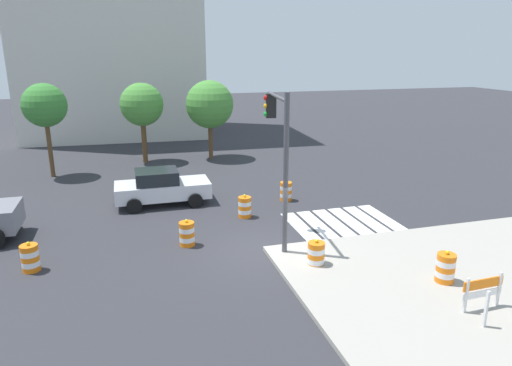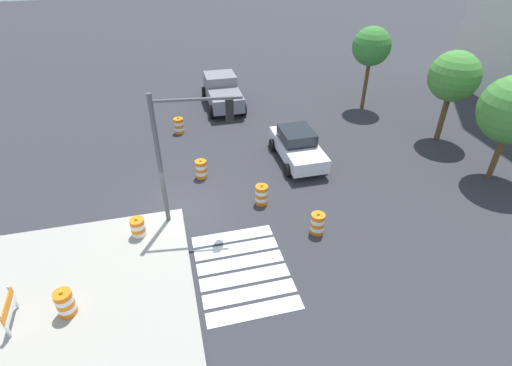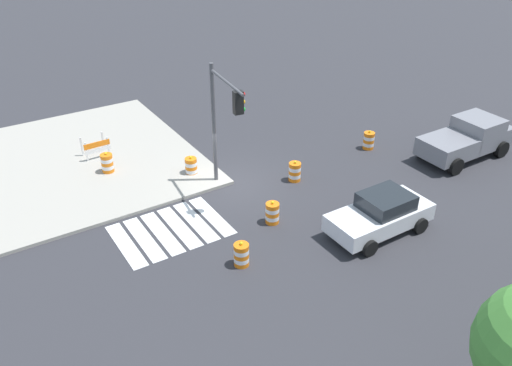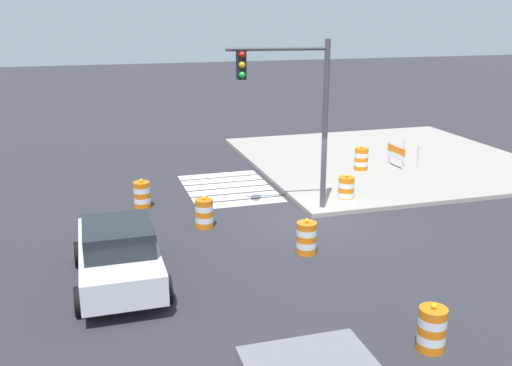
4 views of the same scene
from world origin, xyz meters
name	(u,v)px [view 1 (image 1 of 4)]	position (x,y,z in m)	size (l,w,h in m)	color
ground_plane	(263,250)	(0.00, 0.00, 0.00)	(120.00, 120.00, 0.00)	#2D2D33
crosswalk_stripes	(342,222)	(4.00, 1.80, 0.01)	(4.35, 3.20, 0.02)	silver
sports_car	(161,187)	(-3.02, 6.29, 0.81)	(4.31, 2.15, 1.63)	silver
traffic_barrel_near_corner	(245,207)	(0.24, 3.51, 0.45)	(0.56, 0.56, 1.02)	orange
traffic_barrel_crosswalk_end	(286,191)	(2.71, 5.16, 0.45)	(0.56, 0.56, 1.02)	orange
traffic_barrel_median_near	(30,258)	(-7.72, 0.58, 0.45)	(0.56, 0.56, 1.02)	orange
traffic_barrel_median_far	(316,255)	(1.28, -1.78, 0.45)	(0.56, 0.56, 1.02)	orange
traffic_barrel_far_curb	(187,234)	(-2.55, 1.21, 0.45)	(0.56, 0.56, 1.02)	orange
traffic_barrel_on_sidewalk	(445,268)	(4.56, -3.99, 0.60)	(0.56, 0.56, 1.02)	orange
construction_barricade	(487,292)	(4.52, -5.72, 0.72)	(1.30, 0.82, 1.00)	silver
traffic_light_pole	(279,139)	(0.73, 0.53, 3.91)	(0.62, 3.27, 5.50)	#4C4C51
street_tree_streetside_near	(44,106)	(-8.55, 12.85, 3.99)	(2.38, 2.38, 5.21)	brown
street_tree_streetside_mid	(210,105)	(0.91, 14.89, 3.53)	(3.06, 3.06, 5.07)	brown
street_tree_streetside_far	(142,105)	(-3.32, 14.95, 3.63)	(2.66, 2.66, 4.99)	brown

